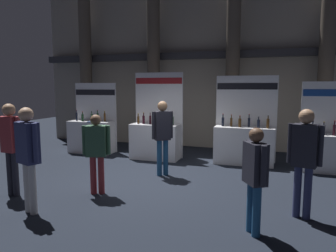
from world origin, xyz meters
name	(u,v)px	position (x,y,z in m)	size (l,w,h in m)	color
ground_plane	(153,179)	(0.00, 0.00, 0.00)	(24.00, 24.00, 0.00)	black
hall_colonnade	(195,65)	(0.00, 4.19, 2.90)	(11.91, 1.06, 5.85)	gray
exhibitor_booth_0	(92,134)	(-2.99, 2.20, 0.61)	(1.51, 0.70, 2.27)	white
exhibitor_booth_1	(156,137)	(-0.68, 2.02, 0.64)	(1.52, 0.66, 2.58)	white
exhibitor_booth_2	(244,141)	(1.89, 2.23, 0.63)	(1.70, 0.66, 2.47)	white
visitor_0	(162,132)	(0.10, 0.40, 1.08)	(0.44, 0.38, 1.82)	navy
visitor_2	(96,147)	(-0.71, -1.27, 0.96)	(0.53, 0.37, 1.61)	maroon
visitor_3	(255,172)	(2.39, -2.08, 0.93)	(0.39, 0.48, 1.58)	navy
visitor_4	(28,150)	(-1.29, -2.48, 1.10)	(0.55, 0.36, 1.82)	silver
visitor_5	(11,142)	(-2.25, -1.89, 1.09)	(0.47, 0.25, 1.84)	#23232D
visitor_6	(305,153)	(3.12, -1.24, 1.09)	(0.53, 0.33, 1.81)	navy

